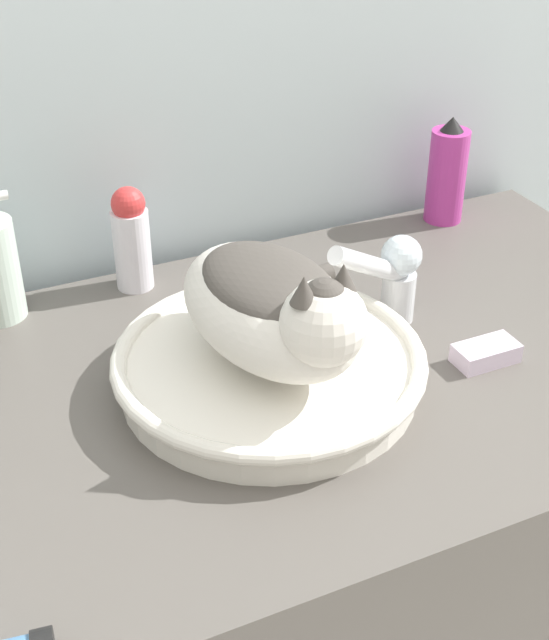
# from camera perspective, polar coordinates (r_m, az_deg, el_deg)

# --- Properties ---
(wall_back) EXTENTS (8.00, 0.05, 2.40)m
(wall_back) POSITION_cam_1_polar(r_m,az_deg,el_deg) (1.25, -6.74, 19.57)
(wall_back) COLOR silver
(wall_back) RESTS_ON ground_plane
(vanity_counter) EXTENTS (1.15, 0.64, 0.85)m
(vanity_counter) POSITION_cam_1_polar(r_m,az_deg,el_deg) (1.36, 0.81, -17.87)
(vanity_counter) COLOR #56514C
(vanity_counter) RESTS_ON ground_plane
(sink_basin) EXTENTS (0.37, 0.37, 0.05)m
(sink_basin) POSITION_cam_1_polar(r_m,az_deg,el_deg) (1.03, -0.35, -2.99)
(sink_basin) COLOR white
(sink_basin) RESTS_ON vanity_counter
(cat) EXTENTS (0.23, 0.29, 0.16)m
(cat) POSITION_cam_1_polar(r_m,az_deg,el_deg) (0.98, 0.06, 0.98)
(cat) COLOR silver
(cat) RESTS_ON sink_basin
(faucet) EXTENTS (0.15, 0.07, 0.15)m
(faucet) POSITION_cam_1_polar(r_m,az_deg,el_deg) (1.14, 7.61, 3.01)
(faucet) COLOR silver
(faucet) RESTS_ON vanity_counter
(deodorant_stick) EXTENTS (0.05, 0.05, 0.15)m
(deodorant_stick) POSITION_cam_1_polar(r_m,az_deg,el_deg) (1.22, -9.14, 5.17)
(deodorant_stick) COLOR silver
(deodorant_stick) RESTS_ON vanity_counter
(spray_bottle_trigger) EXTENTS (0.06, 0.06, 0.17)m
(spray_bottle_trigger) POSITION_cam_1_polar(r_m,az_deg,el_deg) (1.43, 10.98, 9.19)
(spray_bottle_trigger) COLOR #B2338C
(spray_bottle_trigger) RESTS_ON vanity_counter
(soap_bar) EXTENTS (0.08, 0.04, 0.02)m
(soap_bar) POSITION_cam_1_polar(r_m,az_deg,el_deg) (1.11, 13.37, -2.08)
(soap_bar) COLOR silver
(soap_bar) RESTS_ON vanity_counter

